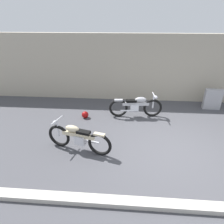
# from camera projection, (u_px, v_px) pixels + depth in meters

# --- Properties ---
(ground_plane) EXTENTS (40.00, 40.00, 0.00)m
(ground_plane) POSITION_uv_depth(u_px,v_px,m) (170.00, 151.00, 5.52)
(ground_plane) COLOR #47474C
(building_wall) EXTENTS (18.00, 0.30, 2.83)m
(building_wall) POSITION_uv_depth(u_px,v_px,m) (157.00, 69.00, 8.32)
(building_wall) COLOR #B2A893
(building_wall) RESTS_ON ground_plane
(curb_strip) EXTENTS (18.00, 0.24, 0.12)m
(curb_strip) POSITION_uv_depth(u_px,v_px,m) (188.00, 206.00, 3.83)
(curb_strip) COLOR #B7B2A8
(curb_strip) RESTS_ON ground_plane
(stone_marker) EXTENTS (0.67, 0.23, 0.85)m
(stone_marker) POSITION_uv_depth(u_px,v_px,m) (213.00, 99.00, 7.82)
(stone_marker) COLOR #9E9EA3
(stone_marker) RESTS_ON ground_plane
(helmet) EXTENTS (0.25, 0.25, 0.25)m
(helmet) POSITION_uv_depth(u_px,v_px,m) (85.00, 115.00, 7.24)
(helmet) COLOR maroon
(helmet) RESTS_ON ground_plane
(motorcycle_cream) EXTENTS (1.90, 0.72, 0.87)m
(motorcycle_cream) POSITION_uv_depth(u_px,v_px,m) (78.00, 137.00, 5.36)
(motorcycle_cream) COLOR black
(motorcycle_cream) RESTS_ON ground_plane
(motorcycle_silver) EXTENTS (1.98, 0.55, 0.89)m
(motorcycle_silver) POSITION_uv_depth(u_px,v_px,m) (136.00, 106.00, 7.21)
(motorcycle_silver) COLOR black
(motorcycle_silver) RESTS_ON ground_plane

